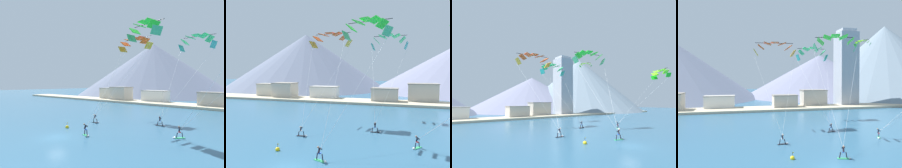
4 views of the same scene
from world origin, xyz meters
TOP-DOWN VIEW (x-y plane):
  - ground_plane at (0.00, 0.00)m, footprint 400.00×400.00m
  - kitesurfer_near_lead at (2.34, 3.15)m, footprint 1.78×0.91m
  - kitesurfer_near_trail at (-3.80, 10.85)m, footprint 1.77×0.68m
  - kitesurfer_mid_center at (12.40, 10.55)m, footprint 1.34×1.64m
  - kitesurfer_far_left at (6.57, 16.33)m, footprint 1.78×0.68m
  - parafoil_kite_near_lead at (5.47, 12.68)m, footprint 7.58×11.27m
  - parafoil_kite_near_trail at (-3.29, 22.16)m, footprint 8.53×12.59m
  - parafoil_kite_far_left at (7.35, 30.09)m, footprint 7.87×14.89m
  - race_marker_buoy at (-4.03, 4.55)m, footprint 0.56×0.56m
  - shoreline_strip at (0.00, 48.45)m, footprint 180.00×10.00m
  - shore_building_promenade_mid at (4.64, 49.75)m, footprint 8.20×4.93m
  - shore_building_quay_east at (-30.33, 49.78)m, footprint 7.66×5.98m
  - shore_building_quay_west at (-16.30, 52.38)m, footprint 9.63×5.08m
  - shore_building_old_town at (-38.17, 51.79)m, footprint 8.79×4.94m
  - mountain_peak_central_summit at (-45.45, 98.37)m, footprint 91.41×91.41m

SIDE VIEW (x-z plane):
  - ground_plane at x=0.00m, z-range 0.00..0.00m
  - race_marker_buoy at x=-4.03m, z-range -0.35..0.67m
  - shoreline_strip at x=0.00m, z-range 0.00..0.70m
  - kitesurfer_mid_center at x=12.40m, z-range -0.37..1.30m
  - kitesurfer_near_trail at x=-3.80m, z-range -0.35..1.34m
  - kitesurfer_far_left at x=6.57m, z-range -0.36..1.38m
  - kitesurfer_near_lead at x=2.34m, z-range -0.34..1.47m
  - shore_building_quay_west at x=-16.30m, z-range 0.01..4.60m
  - shore_building_promenade_mid at x=4.64m, z-range 0.01..4.68m
  - shore_building_old_town at x=-38.17m, z-range 0.01..5.20m
  - shore_building_quay_east at x=-30.33m, z-range 0.01..5.75m
  - mountain_peak_central_summit at x=-45.45m, z-range 0.00..31.02m
  - parafoil_kite_near_lead at x=5.47m, z-range 8.23..24.24m
  - parafoil_kite_near_trail at x=-3.29m, z-range 8.23..24.31m
  - parafoil_kite_far_left at x=7.35m, z-range 8.24..24.69m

